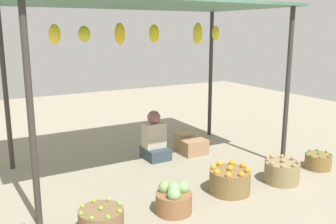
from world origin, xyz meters
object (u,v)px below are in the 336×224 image
basket_limes (101,220)px  basket_cabbages (174,199)px  basket_potatoes (282,172)px  wooden_crate_stacked_rear (194,147)px  wooden_crate_near_vendor (186,140)px  basket_oranges (230,181)px  vendor_person (155,140)px  basket_green_chilies (318,161)px

basket_limes → basket_cabbages: (0.86, -0.02, 0.03)m
basket_limes → basket_potatoes: (2.57, -0.02, 0.02)m
wooden_crate_stacked_rear → basket_cabbages: bearing=-130.4°
wooden_crate_near_vendor → wooden_crate_stacked_rear: (-0.07, -0.36, -0.01)m
basket_oranges → wooden_crate_stacked_rear: 1.52m
basket_cabbages → basket_oranges: basket_cabbages is taller
basket_cabbages → basket_potatoes: basket_cabbages is taller
basket_limes → basket_cabbages: bearing=-1.2°
vendor_person → basket_oranges: 1.64m
wooden_crate_stacked_rear → basket_oranges: bearing=-106.7°
basket_limes → wooden_crate_near_vendor: size_ratio=1.31×
basket_oranges → basket_green_chilies: basket_oranges is taller
basket_oranges → wooden_crate_near_vendor: 1.89m
basket_oranges → basket_potatoes: bearing=-6.9°
basket_cabbages → basket_potatoes: (1.71, 0.00, -0.01)m
basket_oranges → basket_potatoes: size_ratio=1.12×
basket_potatoes → wooden_crate_stacked_rear: (-0.38, 1.56, -0.02)m
vendor_person → basket_oranges: vendor_person is taller
basket_green_chilies → wooden_crate_stacked_rear: basket_green_chilies is taller
basket_cabbages → wooden_crate_stacked_rear: size_ratio=0.99×
basket_potatoes → basket_green_chilies: size_ratio=1.22×
basket_limes → wooden_crate_stacked_rear: bearing=35.2°
vendor_person → basket_limes: size_ratio=1.68×
vendor_person → basket_cabbages: bearing=-111.5°
basket_green_chilies → basket_potatoes: bearing=-173.8°
basket_green_chilies → wooden_crate_near_vendor: wooden_crate_near_vendor is taller
vendor_person → basket_green_chilies: 2.50m
basket_limes → wooden_crate_stacked_rear: size_ratio=1.11×
basket_limes → basket_cabbages: 0.86m
basket_cabbages → vendor_person: bearing=68.5°
basket_cabbages → basket_oranges: (0.89, 0.10, -0.00)m
basket_limes → wooden_crate_stacked_rear: 2.67m
basket_potatoes → wooden_crate_stacked_rear: size_ratio=1.11×
wooden_crate_stacked_rear → basket_potatoes: bearing=-76.2°
basket_limes → basket_green_chilies: bearing=1.3°
basket_potatoes → wooden_crate_near_vendor: (-0.31, 1.92, -0.01)m
basket_cabbages → basket_green_chilies: basket_cabbages is taller
basket_green_chilies → basket_limes: bearing=-178.7°
basket_cabbages → wooden_crate_near_vendor: (1.40, 1.92, -0.02)m
wooden_crate_stacked_rear → wooden_crate_near_vendor: bearing=79.2°
wooden_crate_near_vendor → wooden_crate_stacked_rear: size_ratio=0.85×
basket_green_chilies → wooden_crate_stacked_rear: 1.92m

